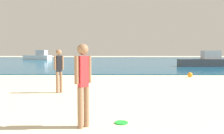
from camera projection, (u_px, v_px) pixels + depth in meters
name	position (u px, v px, depth m)	size (l,w,h in m)	color
water	(116.00, 60.00, 44.94)	(160.00, 60.00, 0.06)	#14567F
person_standing	(83.00, 80.00, 4.46)	(0.30, 0.28, 1.64)	#936B4C
frisbee	(121.00, 123.00, 4.78)	(0.28, 0.28, 0.03)	green
person_distant	(59.00, 68.00, 8.36)	(0.31, 0.25, 1.59)	#936B4C
boat_near	(204.00, 61.00, 23.51)	(4.82, 1.66, 1.63)	#4C4C51
boat_far	(38.00, 56.00, 45.95)	(5.90, 3.29, 1.91)	white
beach_ball	(190.00, 75.00, 13.75)	(0.29, 0.29, 0.29)	orange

